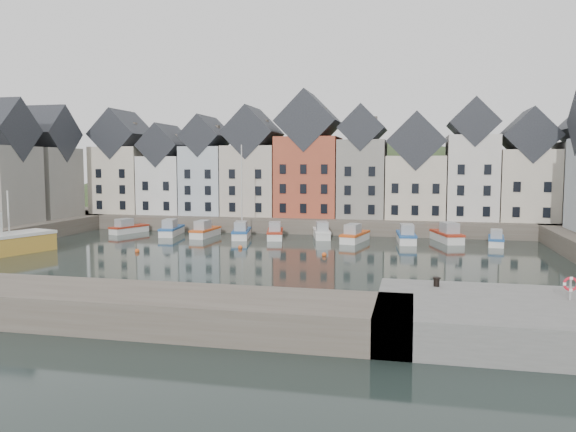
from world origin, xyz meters
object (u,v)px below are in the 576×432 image
(boat_a, at_px, (128,228))
(mooring_bollard, at_px, (437,281))
(boat_d, at_px, (241,232))
(life_ring_post, at_px, (571,285))

(boat_a, xyz_separation_m, mooring_bollard, (39.79, -35.21, 1.64))
(boat_d, relative_size, mooring_bollard, 21.69)
(boat_d, xyz_separation_m, mooring_bollard, (22.94, -33.49, 1.52))
(boat_a, height_order, mooring_bollard, mooring_bollard)
(boat_a, bearing_deg, mooring_bollard, -22.30)
(boat_a, bearing_deg, boat_d, 13.37)
(mooring_bollard, bearing_deg, boat_a, 138.49)
(mooring_bollard, relative_size, life_ring_post, 0.43)
(boat_a, distance_m, mooring_bollard, 53.16)
(boat_a, height_order, boat_d, boat_d)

